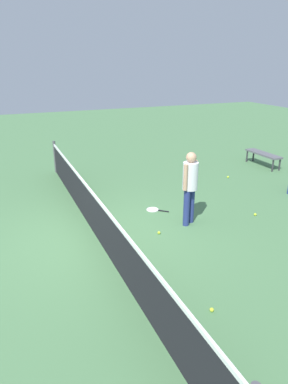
{
  "coord_description": "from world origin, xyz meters",
  "views": [
    {
      "loc": [
        -6.58,
        1.67,
        3.55
      ],
      "look_at": [
        -0.11,
        -1.07,
        0.9
      ],
      "focal_mm": 32.68,
      "sensor_mm": 36.0,
      "label": 1
    }
  ],
  "objects_px": {
    "tennis_ball_near_player": "(255,214)",
    "courtside_bench": "(263,155)",
    "player_near_side": "(190,182)",
    "tennis_ball_baseline": "(212,310)",
    "tennis_ball_by_net": "(228,177)",
    "tennis_racket_near_player": "(154,210)",
    "tennis_ball_midcourt": "(159,233)"
  },
  "relations": [
    {
      "from": "tennis_ball_by_net",
      "to": "tennis_ball_baseline",
      "type": "xyz_separation_m",
      "value": [
        -5.24,
        4.05,
        0.0
      ]
    },
    {
      "from": "courtside_bench",
      "to": "tennis_ball_near_player",
      "type": "bearing_deg",
      "value": 137.55
    },
    {
      "from": "tennis_ball_baseline",
      "to": "tennis_ball_near_player",
      "type": "bearing_deg",
      "value": -48.86
    },
    {
      "from": "tennis_ball_near_player",
      "to": "tennis_ball_baseline",
      "type": "height_order",
      "value": "same"
    },
    {
      "from": "tennis_racket_near_player",
      "to": "tennis_ball_baseline",
      "type": "height_order",
      "value": "tennis_ball_baseline"
    },
    {
      "from": "tennis_ball_midcourt",
      "to": "tennis_ball_baseline",
      "type": "bearing_deg",
      "value": 172.55
    },
    {
      "from": "player_near_side",
      "to": "tennis_racket_near_player",
      "type": "bearing_deg",
      "value": 22.87
    },
    {
      "from": "tennis_ball_midcourt",
      "to": "courtside_bench",
      "type": "bearing_deg",
      "value": -59.6
    },
    {
      "from": "tennis_racket_near_player",
      "to": "tennis_ball_by_net",
      "type": "relative_size",
      "value": 8.29
    },
    {
      "from": "tennis_ball_near_player",
      "to": "tennis_ball_by_net",
      "type": "relative_size",
      "value": 1.0
    },
    {
      "from": "player_near_side",
      "to": "tennis_ball_midcourt",
      "type": "height_order",
      "value": "player_near_side"
    },
    {
      "from": "player_near_side",
      "to": "tennis_ball_baseline",
      "type": "height_order",
      "value": "player_near_side"
    },
    {
      "from": "tennis_ball_baseline",
      "to": "courtside_bench",
      "type": "xyz_separation_m",
      "value": [
        5.9,
        -5.99,
        0.38
      ]
    },
    {
      "from": "tennis_ball_by_net",
      "to": "tennis_racket_near_player",
      "type": "bearing_deg",
      "value": 113.51
    },
    {
      "from": "tennis_racket_near_player",
      "to": "tennis_ball_midcourt",
      "type": "relative_size",
      "value": 8.29
    },
    {
      "from": "tennis_ball_by_net",
      "to": "courtside_bench",
      "type": "xyz_separation_m",
      "value": [
        0.66,
        -1.94,
        0.38
      ]
    },
    {
      "from": "player_near_side",
      "to": "tennis_ball_near_player",
      "type": "bearing_deg",
      "value": -98.47
    },
    {
      "from": "tennis_ball_by_net",
      "to": "tennis_ball_baseline",
      "type": "bearing_deg",
      "value": 142.33
    },
    {
      "from": "tennis_ball_midcourt",
      "to": "tennis_ball_baseline",
      "type": "height_order",
      "value": "same"
    },
    {
      "from": "tennis_ball_by_net",
      "to": "tennis_ball_near_player",
      "type": "bearing_deg",
      "value": 157.27
    },
    {
      "from": "tennis_ball_near_player",
      "to": "tennis_ball_baseline",
      "type": "relative_size",
      "value": 1.0
    },
    {
      "from": "tennis_ball_near_player",
      "to": "tennis_ball_by_net",
      "type": "distance_m",
      "value": 2.92
    },
    {
      "from": "tennis_ball_near_player",
      "to": "courtside_bench",
      "type": "height_order",
      "value": "courtside_bench"
    },
    {
      "from": "tennis_racket_near_player",
      "to": "courtside_bench",
      "type": "relative_size",
      "value": 0.36
    },
    {
      "from": "tennis_ball_near_player",
      "to": "tennis_ball_by_net",
      "type": "bearing_deg",
      "value": -22.73
    },
    {
      "from": "courtside_bench",
      "to": "tennis_racket_near_player",
      "type": "bearing_deg",
      "value": 111.81
    },
    {
      "from": "tennis_racket_near_player",
      "to": "tennis_ball_by_net",
      "type": "bearing_deg",
      "value": -66.49
    },
    {
      "from": "tennis_racket_near_player",
      "to": "tennis_ball_baseline",
      "type": "relative_size",
      "value": 8.29
    },
    {
      "from": "courtside_bench",
      "to": "tennis_ball_midcourt",
      "type": "bearing_deg",
      "value": 120.4
    },
    {
      "from": "tennis_ball_near_player",
      "to": "tennis_ball_midcourt",
      "type": "bearing_deg",
      "value": 89.12
    },
    {
      "from": "tennis_ball_near_player",
      "to": "courtside_bench",
      "type": "xyz_separation_m",
      "value": [
        3.35,
        -3.07,
        0.38
      ]
    },
    {
      "from": "tennis_ball_baseline",
      "to": "courtside_bench",
      "type": "distance_m",
      "value": 8.41
    }
  ]
}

